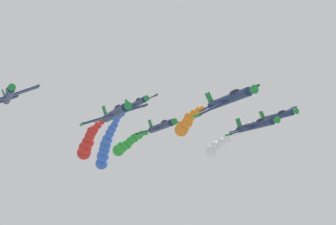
{
  "coord_description": "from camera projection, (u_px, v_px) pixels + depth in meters",
  "views": [
    {
      "loc": [
        27.94,
        67.41,
        114.58
      ],
      "look_at": [
        0.0,
        0.0,
        127.75
      ],
      "focal_mm": 51.34,
      "sensor_mm": 36.0,
      "label": 1
    }
  ],
  "objects": [
    {
      "name": "airplane_lead",
      "position": [
        229.0,
        99.0,
        57.5
      ],
      "size": [
        8.64,
        10.35,
        4.74
      ],
      "rotation": [
        0.0,
        0.48,
        0.0
      ],
      "color": "navy"
    },
    {
      "name": "smoke_trail_lead",
      "position": [
        186.0,
        124.0,
        70.82
      ],
      "size": [
        2.93,
        11.78,
        3.02
      ],
      "color": "orange"
    },
    {
      "name": "airplane_left_inner",
      "position": [
        256.0,
        125.0,
        71.61
      ],
      "size": [
        9.18,
        10.35,
        3.48
      ],
      "rotation": [
        0.0,
        0.32,
        0.0
      ],
      "color": "navy"
    },
    {
      "name": "airplane_right_inner",
      "position": [
        115.0,
        113.0,
        63.52
      ],
      "size": [
        9.11,
        10.35,
        3.59
      ],
      "rotation": [
        0.0,
        0.35,
        0.0
      ],
      "color": "navy"
    },
    {
      "name": "smoke_trail_right_inner",
      "position": [
        87.0,
        144.0,
        80.04
      ],
      "size": [
        2.73,
        16.42,
        4.82
      ],
      "color": "red"
    },
    {
      "name": "airplane_left_outer",
      "position": [
        161.0,
        126.0,
        78.56
      ],
      "size": [
        9.22,
        10.35,
        3.42
      ],
      "rotation": [
        0.0,
        0.31,
        0.0
      ],
      "color": "navy"
    },
    {
      "name": "smoke_trail_left_outer",
      "position": [
        126.0,
        145.0,
        92.73
      ],
      "size": [
        3.13,
        14.18,
        3.87
      ],
      "color": "green"
    },
    {
      "name": "airplane_right_outer",
      "position": [
        278.0,
        116.0,
        86.73
      ],
      "size": [
        8.67,
        10.35,
        4.68
      ],
      "rotation": [
        0.0,
        0.47,
        0.0
      ],
      "color": "navy"
    },
    {
      "name": "smoke_trail_right_outer",
      "position": [
        221.0,
        143.0,
        103.77
      ],
      "size": [
        3.01,
        18.1,
        5.89
      ],
      "color": "white"
    },
    {
      "name": "airplane_trailing",
      "position": [
        9.0,
        95.0,
        70.79
      ],
      "size": [
        8.85,
        10.35,
        4.29
      ],
      "rotation": [
        0.0,
        0.43,
        0.0
      ],
      "color": "navy"
    },
    {
      "name": "airplane_high_slot",
      "position": [
        136.0,
        104.0,
        89.74
      ],
      "size": [
        8.58,
        10.35,
        4.87
      ],
      "rotation": [
        0.0,
        0.5,
        0.0
      ],
      "color": "navy"
    },
    {
      "name": "smoke_trail_high_slot",
      "position": [
        106.0,
        147.0,
        112.2
      ],
      "size": [
        3.86,
        25.88,
        10.67
      ],
      "color": "blue"
    }
  ]
}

